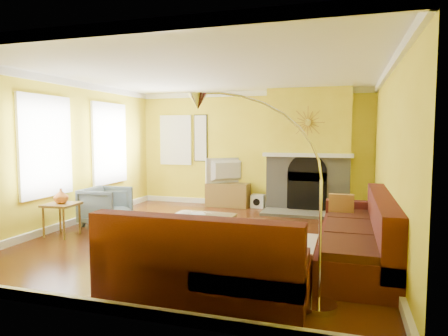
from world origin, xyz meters
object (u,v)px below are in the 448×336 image
(media_console, at_px, (228,195))
(armchair, at_px, (106,206))
(coffee_table, at_px, (199,229))
(arc_lamp, at_px, (262,199))
(side_table, at_px, (62,220))
(sectional_sofa, at_px, (269,228))

(media_console, distance_m, armchair, 2.98)
(coffee_table, height_order, arc_lamp, arc_lamp)
(coffee_table, relative_size, armchair, 1.29)
(coffee_table, xyz_separation_m, media_console, (-0.43, 3.07, 0.08))
(coffee_table, bearing_deg, side_table, -171.32)
(sectional_sofa, height_order, coffee_table, sectional_sofa)
(coffee_table, bearing_deg, media_console, 97.96)
(sectional_sofa, xyz_separation_m, media_console, (-1.68, 3.72, -0.17))
(armchair, height_order, arc_lamp, arc_lamp)
(coffee_table, bearing_deg, sectional_sofa, -27.33)
(armchair, bearing_deg, arc_lamp, -127.19)
(sectional_sofa, distance_m, coffee_table, 1.43)
(coffee_table, distance_m, side_table, 2.34)
(sectional_sofa, height_order, armchair, sectional_sofa)
(media_console, height_order, armchair, armchair)
(sectional_sofa, bearing_deg, side_table, 175.31)
(media_console, height_order, side_table, same)
(coffee_table, distance_m, media_console, 3.10)
(coffee_table, xyz_separation_m, arc_lamp, (1.42, -1.97, 0.86))
(sectional_sofa, distance_m, side_table, 3.58)
(armchair, bearing_deg, side_table, 165.79)
(side_table, xyz_separation_m, arc_lamp, (3.74, -1.61, 0.79))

